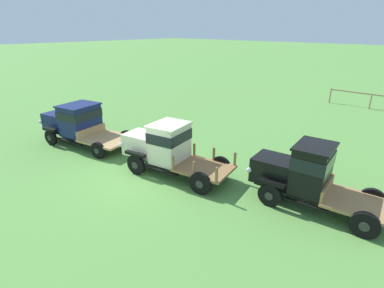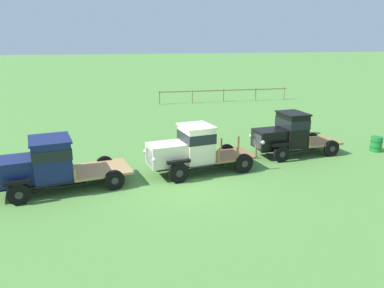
{
  "view_description": "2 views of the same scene",
  "coord_description": "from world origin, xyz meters",
  "px_view_note": "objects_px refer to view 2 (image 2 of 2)",
  "views": [
    {
      "loc": [
        9.29,
        -7.02,
        6.01
      ],
      "look_at": [
        0.65,
        2.38,
        1.0
      ],
      "focal_mm": 28.0,
      "sensor_mm": 36.0,
      "label": 1
    },
    {
      "loc": [
        -2.85,
        -14.93,
        6.13
      ],
      "look_at": [
        0.65,
        2.38,
        1.0
      ],
      "focal_mm": 35.0,
      "sensor_mm": 36.0,
      "label": 2
    }
  ],
  "objects_px": {
    "oil_drum_near_fence": "(376,144)",
    "vintage_truck_foreground_near": "(46,163)",
    "vintage_truck_midrow_center": "(288,134)",
    "vintage_truck_second_in_line": "(191,148)",
    "oil_drum_beside_row": "(306,128)"
  },
  "relations": [
    {
      "from": "vintage_truck_second_in_line",
      "to": "oil_drum_beside_row",
      "type": "bearing_deg",
      "value": 32.92
    },
    {
      "from": "oil_drum_beside_row",
      "to": "vintage_truck_foreground_near",
      "type": "bearing_deg",
      "value": -156.69
    },
    {
      "from": "vintage_truck_foreground_near",
      "to": "vintage_truck_second_in_line",
      "type": "distance_m",
      "value": 6.2
    },
    {
      "from": "vintage_truck_foreground_near",
      "to": "oil_drum_beside_row",
      "type": "xyz_separation_m",
      "value": [
        14.81,
        6.38,
        -0.76
      ]
    },
    {
      "from": "vintage_truck_foreground_near",
      "to": "oil_drum_beside_row",
      "type": "distance_m",
      "value": 16.14
    },
    {
      "from": "oil_drum_near_fence",
      "to": "vintage_truck_foreground_near",
      "type": "bearing_deg",
      "value": -172.74
    },
    {
      "from": "vintage_truck_foreground_near",
      "to": "oil_drum_near_fence",
      "type": "xyz_separation_m",
      "value": [
        16.79,
        2.14,
        -0.76
      ]
    },
    {
      "from": "vintage_truck_midrow_center",
      "to": "oil_drum_beside_row",
      "type": "bearing_deg",
      "value": 51.71
    },
    {
      "from": "vintage_truck_midrow_center",
      "to": "oil_drum_near_fence",
      "type": "distance_m",
      "value": 5.19
    },
    {
      "from": "oil_drum_near_fence",
      "to": "vintage_truck_midrow_center",
      "type": "bearing_deg",
      "value": 177.04
    },
    {
      "from": "vintage_truck_foreground_near",
      "to": "oil_drum_near_fence",
      "type": "bearing_deg",
      "value": 7.26
    },
    {
      "from": "vintage_truck_second_in_line",
      "to": "oil_drum_near_fence",
      "type": "relative_size",
      "value": 6.43
    },
    {
      "from": "vintage_truck_second_in_line",
      "to": "vintage_truck_midrow_center",
      "type": "distance_m",
      "value": 5.75
    },
    {
      "from": "vintage_truck_foreground_near",
      "to": "vintage_truck_midrow_center",
      "type": "relative_size",
      "value": 1.18
    },
    {
      "from": "vintage_truck_midrow_center",
      "to": "oil_drum_near_fence",
      "type": "height_order",
      "value": "vintage_truck_midrow_center"
    }
  ]
}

